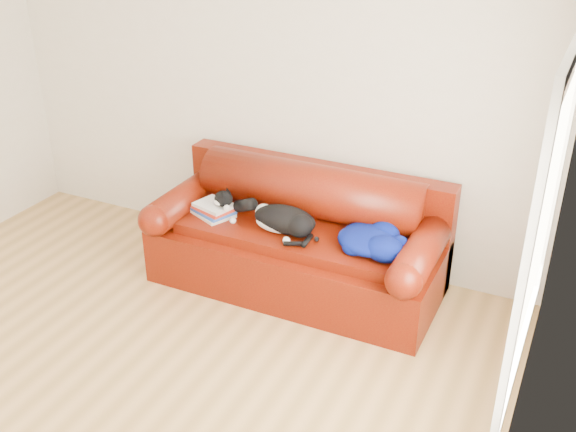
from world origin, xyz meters
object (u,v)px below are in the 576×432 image
(sofa_base, at_px, (296,257))
(book_stack, at_px, (214,209))
(cat, at_px, (283,220))
(blanket, at_px, (372,240))

(sofa_base, xyz_separation_m, book_stack, (-0.63, -0.11, 0.31))
(sofa_base, height_order, book_stack, book_stack)
(sofa_base, distance_m, book_stack, 0.71)
(book_stack, bearing_deg, cat, -0.69)
(book_stack, height_order, cat, cat)
(book_stack, relative_size, cat, 0.57)
(book_stack, xyz_separation_m, blanket, (1.22, 0.03, 0.02))
(book_stack, bearing_deg, blanket, 1.43)
(sofa_base, distance_m, blanket, 0.69)
(sofa_base, bearing_deg, book_stack, -170.14)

